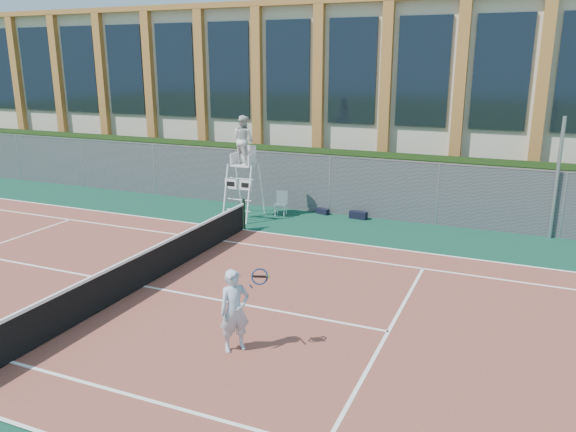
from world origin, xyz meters
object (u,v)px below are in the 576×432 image
at_px(steel_pole, 557,179).
at_px(plastic_chair, 281,201).
at_px(tennis_player, 235,310).
at_px(umpire_chair, 243,143).

xyz_separation_m(steel_pole, plastic_chair, (-9.28, -0.85, -1.44)).
xyz_separation_m(plastic_chair, tennis_player, (3.33, -9.81, 0.33)).
xyz_separation_m(umpire_chair, plastic_chair, (1.14, 0.79, -2.24)).
distance_m(steel_pole, umpire_chair, 10.59).
bearing_deg(steel_pole, tennis_player, -119.15).
bearing_deg(tennis_player, steel_pole, 60.85).
relative_size(steel_pole, umpire_chair, 1.04).
xyz_separation_m(steel_pole, umpire_chair, (-10.43, -1.65, 0.80)).
bearing_deg(steel_pole, plastic_chair, -174.74).
height_order(steel_pole, umpire_chair, steel_pole).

